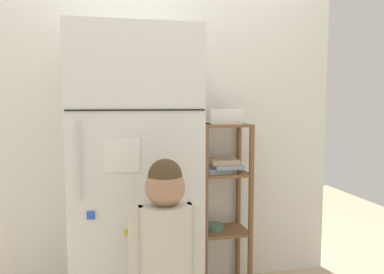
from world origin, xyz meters
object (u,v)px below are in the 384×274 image
child_standing (165,248)px  pantry_shelf_unit (223,190)px  fruit_bin (225,118)px  refrigerator (134,177)px

child_standing → pantry_shelf_unit: (0.51, 0.76, 0.06)m
fruit_bin → child_standing: bearing=-124.3°
refrigerator → fruit_bin: bearing=17.3°
refrigerator → child_standing: refrigerator is taller
refrigerator → fruit_bin: 0.74m
pantry_shelf_unit → fruit_bin: size_ratio=5.04×
child_standing → fruit_bin: fruit_bin is taller
fruit_bin → pantry_shelf_unit: bearing=-170.1°
pantry_shelf_unit → child_standing: bearing=-123.6°
refrigerator → pantry_shelf_unit: size_ratio=1.48×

